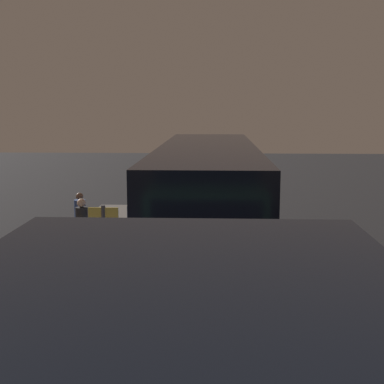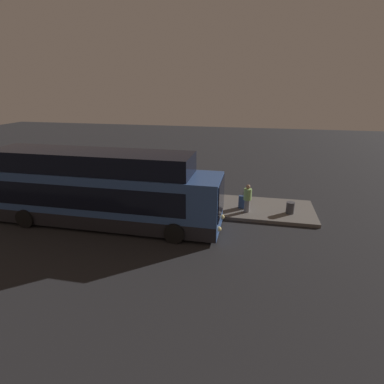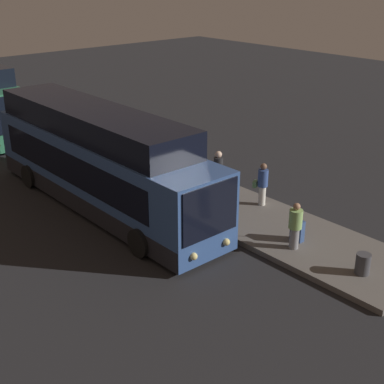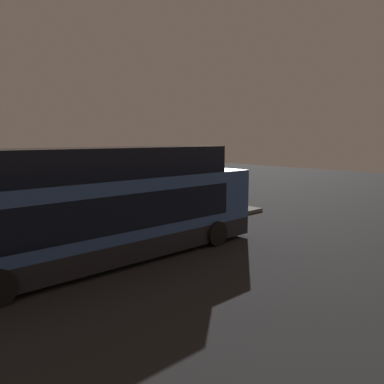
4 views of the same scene
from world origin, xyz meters
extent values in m
plane|color=#232326|center=(0.00, 0.00, 0.00)|extent=(80.00, 80.00, 0.00)
cube|color=#605B56|center=(0.00, 3.34, 0.09)|extent=(20.00, 3.48, 0.19)
cube|color=#33518C|center=(-1.02, -0.07, 1.51)|extent=(12.08, 2.50, 2.68)
cube|color=black|center=(-1.02, -0.07, 0.52)|extent=(12.02, 2.52, 0.70)
cube|color=black|center=(-1.33, -0.07, 1.83)|extent=(9.91, 2.53, 1.18)
cube|color=black|center=(5.04, -0.07, 1.89)|extent=(0.06, 2.20, 1.71)
sphere|color=#F9E58C|center=(5.06, 0.62, 0.62)|extent=(0.24, 0.24, 0.24)
sphere|color=#F9E58C|center=(5.06, -0.76, 0.62)|extent=(0.24, 0.24, 0.24)
cylinder|color=black|center=(3.08, 1.18, 0.48)|extent=(0.96, 0.30, 0.96)
cylinder|color=black|center=(3.08, -1.32, 0.48)|extent=(0.96, 0.30, 0.96)
cylinder|color=black|center=(-4.77, 1.18, 0.48)|extent=(0.96, 0.30, 0.96)
cylinder|color=black|center=(-4.77, -1.32, 0.48)|extent=(0.96, 0.30, 0.96)
cube|color=black|center=(-1.51, -0.07, 3.34)|extent=(10.27, 2.30, 0.99)
cylinder|color=gray|center=(6.22, 2.55, 0.55)|extent=(0.43, 0.43, 0.72)
cylinder|color=#8CB766|center=(6.22, 2.55, 1.23)|extent=(0.61, 0.61, 0.63)
sphere|color=#9E7051|center=(6.22, 2.55, 1.66)|extent=(0.24, 0.24, 0.24)
cylinder|color=#4C476B|center=(1.34, 3.82, 0.60)|extent=(0.36, 0.36, 0.82)
cylinder|color=#262628|center=(1.34, 3.82, 1.37)|extent=(0.51, 0.51, 0.71)
sphere|color=beige|center=(1.34, 3.82, 1.86)|extent=(0.27, 0.27, 0.27)
cylinder|color=silver|center=(3.22, 4.35, 0.57)|extent=(0.36, 0.36, 0.76)
cylinder|color=#334C8C|center=(3.22, 4.35, 1.29)|extent=(0.52, 0.52, 0.66)
sphere|color=brown|center=(3.22, 4.35, 1.74)|extent=(0.25, 0.25, 0.25)
cube|color=#598C59|center=(2.96, 4.22, 1.00)|extent=(0.25, 0.31, 0.24)
cube|color=#334C7F|center=(5.95, 3.05, 0.56)|extent=(0.46, 0.22, 0.75)
cylinder|color=black|center=(5.95, 3.05, 1.05)|extent=(0.02, 0.02, 0.24)
cylinder|color=#4C4C51|center=(-2.28, 2.38, 1.33)|extent=(0.10, 0.10, 2.28)
cube|color=#E5C64C|center=(-2.28, 2.38, 2.14)|extent=(0.04, 0.72, 0.56)
cylinder|color=#3F3F44|center=(8.56, 2.83, 0.51)|extent=(0.44, 0.44, 0.65)
camera|label=1|loc=(-14.53, -0.24, 4.79)|focal=50.00mm
camera|label=2|loc=(6.39, -13.17, 6.86)|focal=28.00mm
camera|label=3|loc=(15.54, -10.04, 8.62)|focal=50.00mm
camera|label=4|loc=(-7.19, -11.02, 4.13)|focal=35.00mm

